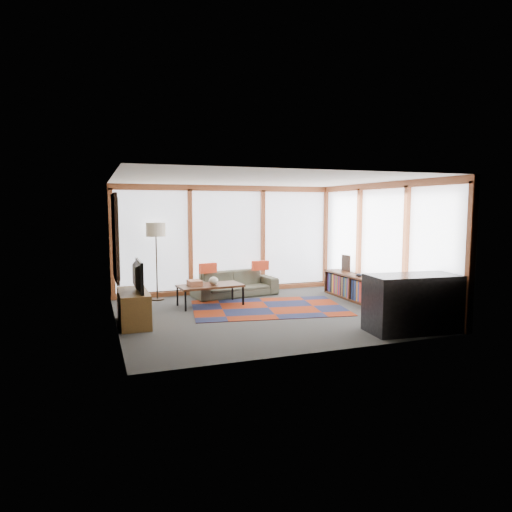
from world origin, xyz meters
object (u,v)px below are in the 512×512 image
object	(u,v)px
coffee_table	(210,295)
bar_counter	(412,303)
sofa	(235,284)
floor_lamp	(157,262)
bookshelf	(357,288)
tv_console	(134,308)
television	(134,276)

from	to	relation	value
coffee_table	bar_counter	size ratio (longest dim) A/B	0.88
sofa	floor_lamp	size ratio (longest dim) A/B	1.14
bookshelf	tv_console	xyz separation A→B (m)	(-4.88, -0.47, 0.02)
floor_lamp	bookshelf	world-z (taller)	floor_lamp
bar_counter	tv_console	bearing A→B (deg)	159.92
bookshelf	sofa	bearing A→B (deg)	149.00
sofa	tv_console	distance (m)	3.13
coffee_table	tv_console	size ratio (longest dim) A/B	1.12
floor_lamp	tv_console	distance (m)	2.24
floor_lamp	tv_console	bearing A→B (deg)	-108.60
coffee_table	bookshelf	bearing A→B (deg)	-10.41
bar_counter	bookshelf	bearing A→B (deg)	83.56
sofa	tv_console	bearing A→B (deg)	-149.84
floor_lamp	bar_counter	distance (m)	5.52
floor_lamp	bar_counter	xyz separation A→B (m)	(3.67, -4.11, -0.39)
sofa	floor_lamp	xyz separation A→B (m)	(-1.79, 0.14, 0.58)
sofa	coffee_table	world-z (taller)	sofa
tv_console	bookshelf	bearing A→B (deg)	5.46
sofa	television	world-z (taller)	television
sofa	tv_console	size ratio (longest dim) A/B	1.65
television	bookshelf	bearing A→B (deg)	-84.05
floor_lamp	bar_counter	world-z (taller)	floor_lamp
sofa	bar_counter	size ratio (longest dim) A/B	1.30
bar_counter	floor_lamp	bearing A→B (deg)	136.93
floor_lamp	tv_console	xyz separation A→B (m)	(-0.69, -2.05, -0.57)
sofa	floor_lamp	distance (m)	1.88
sofa	tv_console	world-z (taller)	tv_console
sofa	coffee_table	xyz separation A→B (m)	(-0.81, -0.85, -0.06)
bookshelf	television	distance (m)	4.92
floor_lamp	coffee_table	world-z (taller)	floor_lamp
coffee_table	bookshelf	distance (m)	3.27
bookshelf	floor_lamp	bearing A→B (deg)	159.25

